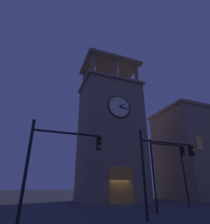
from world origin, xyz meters
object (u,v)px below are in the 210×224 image
at_px(traffic_signal_mid, 164,162).
at_px(street_lamp, 182,162).
at_px(clocktower, 111,134).
at_px(traffic_signal_far, 56,154).
at_px(traffic_signal_near, 162,159).

relative_size(traffic_signal_mid, street_lamp, 0.92).
bearing_deg(clocktower, traffic_signal_mid, 89.71).
xyz_separation_m(traffic_signal_far, street_lamp, (-12.64, -4.42, 0.65)).
distance_m(clocktower, traffic_signal_far, 17.24).
relative_size(clocktower, street_lamp, 4.04).
xyz_separation_m(clocktower, traffic_signal_far, (8.89, 13.67, -5.57)).
bearing_deg(clocktower, street_lamp, 112.04).
distance_m(traffic_signal_mid, street_lamp, 4.30).
height_order(traffic_signal_near, traffic_signal_far, traffic_signal_near).
bearing_deg(street_lamp, traffic_signal_mid, 27.30).
height_order(traffic_signal_near, street_lamp, street_lamp).
bearing_deg(traffic_signal_mid, street_lamp, -152.70).
bearing_deg(traffic_signal_near, traffic_signal_far, 0.44).
xyz_separation_m(clocktower, street_lamp, (-3.75, 9.25, -4.92)).
distance_m(traffic_signal_near, traffic_signal_mid, 3.18).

